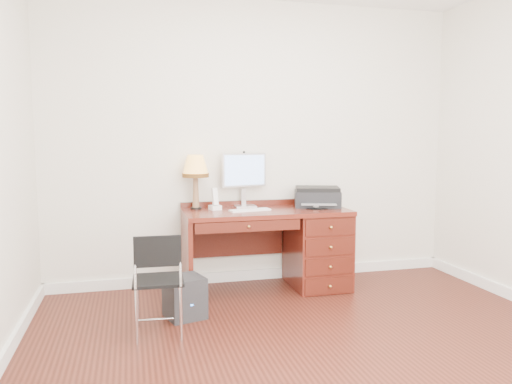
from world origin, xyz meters
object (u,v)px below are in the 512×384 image
object	(u,v)px
desk	(299,244)
phone	(215,203)
equipment_box	(185,297)
leg_lamp	(195,169)
printer	(317,197)
chair	(158,274)
monitor	(245,173)

from	to	relation	value
desk	phone	world-z (taller)	phone
equipment_box	leg_lamp	bearing A→B (deg)	59.12
printer	leg_lamp	bearing A→B (deg)	-168.60
printer	desk	bearing A→B (deg)	-143.56
chair	phone	bearing A→B (deg)	62.42
desk	phone	distance (m)	0.88
monitor	equipment_box	size ratio (longest dim) A/B	1.57
monitor	desk	bearing A→B (deg)	-38.12
phone	chair	xyz separation A→B (m)	(-0.57, -0.99, -0.35)
printer	chair	world-z (taller)	printer
chair	monitor	bearing A→B (deg)	54.55
phone	chair	bearing A→B (deg)	-136.12
leg_lamp	equipment_box	xyz separation A→B (m)	(-0.19, -0.73, -0.95)
leg_lamp	chair	world-z (taller)	leg_lamp
monitor	phone	size ratio (longest dim) A/B	2.56
equipment_box	desk	bearing A→B (deg)	9.53
phone	printer	bearing A→B (deg)	-17.50
chair	desk	bearing A→B (deg)	35.92
desk	equipment_box	bearing A→B (deg)	-154.35
desk	monitor	distance (m)	0.84
monitor	phone	xyz separation A→B (m)	(-0.31, -0.15, -0.26)
desk	equipment_box	size ratio (longest dim) A/B	4.63
monitor	printer	world-z (taller)	monitor
monitor	equipment_box	distance (m)	1.37
monitor	chair	distance (m)	1.56
printer	phone	world-z (taller)	phone
equipment_box	monitor	bearing A→B (deg)	33.61
monitor	equipment_box	world-z (taller)	monitor
desk	printer	distance (m)	0.48
printer	monitor	bearing A→B (deg)	-177.15
chair	equipment_box	bearing A→B (deg)	60.55
leg_lamp	chair	size ratio (longest dim) A/B	0.66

